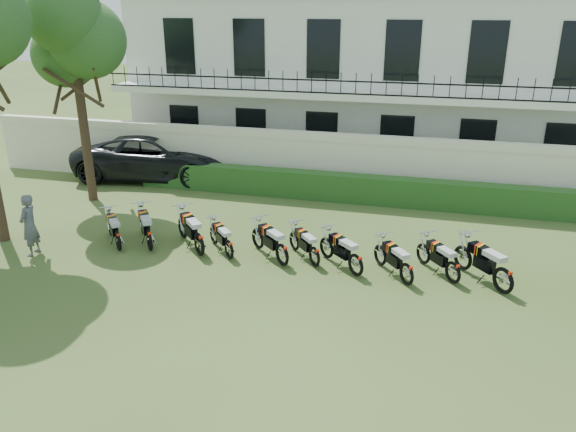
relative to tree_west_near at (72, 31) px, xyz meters
name	(u,v)px	position (x,y,z in m)	size (l,w,h in m)	color
ground	(299,293)	(8.96, -5.00, -5.89)	(100.00, 100.00, 0.00)	#32461C
perimeter_wall	(350,164)	(8.96, 3.00, -4.72)	(30.00, 0.35, 2.30)	beige
hedge	(374,190)	(9.96, 2.20, -5.39)	(18.00, 0.60, 1.00)	#1B4B1B
building	(373,75)	(8.96, 8.96, -2.18)	(20.40, 9.60, 7.40)	white
tree_west_near	(72,31)	(0.00, 0.00, 0.00)	(3.40, 3.20, 7.90)	#473323
motorcycle_0	(118,236)	(3.29, -3.85, -5.43)	(1.28, 1.44, 1.00)	black
motorcycle_1	(149,235)	(4.17, -3.63, -5.38)	(1.28, 1.68, 1.10)	black
motorcycle_2	(199,239)	(5.71, -3.59, -5.36)	(1.52, 1.62, 1.16)	black
motorcycle_3	(229,245)	(6.60, -3.57, -5.45)	(1.24, 1.34, 0.95)	black
motorcycle_4	(282,250)	(8.15, -3.62, -5.39)	(1.50, 1.41, 1.07)	black
motorcycle_5	(315,252)	(9.01, -3.44, -5.44)	(1.22, 1.39, 0.96)	black
motorcycle_6	(356,260)	(10.18, -3.72, -5.41)	(1.46, 1.38, 1.04)	black
motorcycle_7	(407,269)	(11.50, -3.90, -5.42)	(1.19, 1.52, 1.01)	black
motorcycle_8	(453,267)	(12.64, -3.50, -5.43)	(1.20, 1.51, 1.01)	black
motorcycle_9	(504,274)	(13.83, -3.76, -5.35)	(1.43, 1.72, 1.16)	black
suv	(157,156)	(1.01, 3.16, -4.98)	(3.02, 6.55, 1.82)	black
inspector	(29,225)	(1.03, -4.67, -4.99)	(0.65, 0.43, 1.79)	slate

